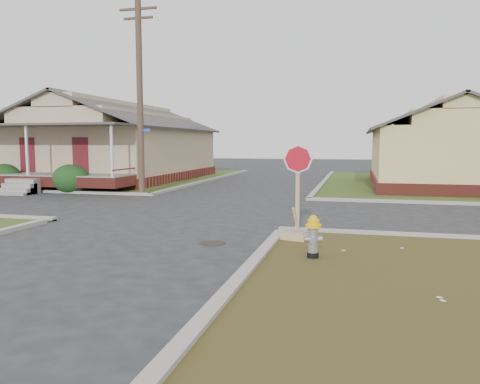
# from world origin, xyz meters

# --- Properties ---
(ground) EXTENTS (120.00, 120.00, 0.00)m
(ground) POSITION_xyz_m (0.00, 0.00, 0.00)
(ground) COLOR #252527
(ground) RESTS_ON ground
(verge_far_left) EXTENTS (19.00, 19.00, 0.05)m
(verge_far_left) POSITION_xyz_m (-13.00, 18.00, 0.03)
(verge_far_left) COLOR #344F1C
(verge_far_left) RESTS_ON ground
(curbs) EXTENTS (80.00, 40.00, 0.12)m
(curbs) POSITION_xyz_m (0.00, 5.00, 0.00)
(curbs) COLOR #A39B93
(curbs) RESTS_ON ground
(manhole) EXTENTS (0.64, 0.64, 0.01)m
(manhole) POSITION_xyz_m (2.20, -0.50, 0.01)
(manhole) COLOR black
(manhole) RESTS_ON ground
(corner_house) EXTENTS (10.10, 15.50, 5.30)m
(corner_house) POSITION_xyz_m (-10.00, 16.68, 2.28)
(corner_house) COLOR maroon
(corner_house) RESTS_ON ground
(side_house_yellow) EXTENTS (7.60, 11.60, 4.70)m
(side_house_yellow) POSITION_xyz_m (10.00, 16.50, 2.19)
(side_house_yellow) COLOR maroon
(side_house_yellow) RESTS_ON ground
(utility_pole) EXTENTS (1.80, 0.28, 9.00)m
(utility_pole) POSITION_xyz_m (-4.20, 8.90, 4.66)
(utility_pole) COLOR #402D25
(utility_pole) RESTS_ON ground
(fire_hydrant) EXTENTS (0.33, 0.33, 0.89)m
(fire_hydrant) POSITION_xyz_m (4.69, -1.51, 0.54)
(fire_hydrant) COLOR black
(fire_hydrant) RESTS_ON ground
(stop_sign) EXTENTS (0.66, 0.64, 2.33)m
(stop_sign) POSITION_xyz_m (4.14, 0.31, 0.55)
(stop_sign) COLOR tan
(stop_sign) RESTS_ON ground
(hedge_left) EXTENTS (1.59, 1.31, 1.22)m
(hedge_left) POSITION_xyz_m (-12.22, 9.44, 0.66)
(hedge_left) COLOR #163B15
(hedge_left) RESTS_ON verge_far_left
(hedge_right) EXTENTS (1.63, 1.34, 1.25)m
(hedge_right) POSITION_xyz_m (-7.89, 8.81, 0.67)
(hedge_right) COLOR #163B15
(hedge_right) RESTS_ON verge_far_left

